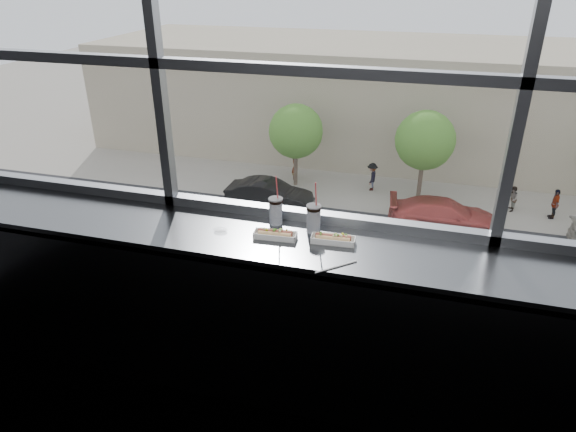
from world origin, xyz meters
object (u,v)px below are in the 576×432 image
(soda_cup_left, at_px, (276,210))
(car_far_b, at_px, (444,210))
(pedestrian_a, at_px, (295,165))
(loose_straw, at_px, (336,267))
(pedestrian_d, at_px, (556,201))
(hotdog_tray_left, at_px, (275,234))
(tree_left, at_px, (296,131))
(car_near_c, at_px, (440,293))
(soda_cup_right, at_px, (314,217))
(car_near_a, at_px, (79,237))
(pedestrian_b, at_px, (372,174))
(wrapper, at_px, (220,230))
(hotdog_tray_right, at_px, (333,239))
(car_far_a, at_px, (269,190))
(tree_center, at_px, (425,140))
(pedestrian_c, at_px, (513,196))

(soda_cup_left, xyz_separation_m, car_far_b, (2.25, 24.10, -10.97))
(pedestrian_a, bearing_deg, loose_straw, -164.73)
(pedestrian_a, xyz_separation_m, pedestrian_d, (16.00, -1.73, 0.07))
(hotdog_tray_left, xyz_separation_m, tree_left, (-7.35, 28.28, -8.40))
(car_near_c, bearing_deg, soda_cup_left, 165.23)
(hotdog_tray_left, xyz_separation_m, pedestrian_d, (8.36, 27.49, -10.99))
(soda_cup_right, height_order, pedestrian_d, soda_cup_right)
(pedestrian_d, bearing_deg, soda_cup_left, -17.12)
(hotdog_tray_left, bearing_deg, car_near_a, 129.17)
(soda_cup_right, relative_size, car_near_c, 0.05)
(car_far_b, height_order, pedestrian_b, car_far_b)
(soda_cup_left, relative_size, car_near_c, 0.05)
(pedestrian_d, relative_size, tree_left, 0.40)
(wrapper, xyz_separation_m, car_far_b, (2.53, 24.29, -10.89))
(car_near_c, xyz_separation_m, pedestrian_a, (-9.74, 12.94, -0.04))
(tree_left, bearing_deg, car_near_c, -51.78)
(hotdog_tray_right, relative_size, tree_left, 0.05)
(car_far_a, distance_m, pedestrian_d, 16.59)
(pedestrian_a, bearing_deg, hotdog_tray_right, -164.72)
(car_far_a, height_order, pedestrian_b, car_far_a)
(soda_cup_right, xyz_separation_m, tree_center, (0.51, 28.14, -8.36))
(car_far_a, xyz_separation_m, tree_center, (8.61, 4.00, 2.62))
(pedestrian_b, bearing_deg, hotdog_tray_left, 4.65)
(hotdog_tray_left, xyz_separation_m, car_far_a, (-7.91, 24.28, -10.91))
(loose_straw, bearing_deg, soda_cup_left, 95.93)
(car_near_a, xyz_separation_m, car_far_a, (7.42, 8.00, 0.05))
(tree_center, bearing_deg, hotdog_tray_left, -91.42)
(hotdog_tray_right, relative_size, soda_cup_left, 0.80)
(soda_cup_right, height_order, car_near_c, soda_cup_right)
(soda_cup_right, height_order, pedestrian_a, soda_cup_right)
(wrapper, bearing_deg, pedestrian_d, 72.45)
(hotdog_tray_right, distance_m, pedestrian_b, 30.86)
(car_far_b, xyz_separation_m, car_far_a, (-10.12, 0.00, -0.01))
(soda_cup_left, height_order, car_near_c, soda_cup_left)
(pedestrian_a, relative_size, pedestrian_d, 0.93)
(pedestrian_b, bearing_deg, car_near_c, 19.61)
(pedestrian_c, bearing_deg, loose_straw, -11.51)
(loose_straw, relative_size, tree_left, 0.05)
(soda_cup_left, height_order, pedestrian_a, soda_cup_left)
(wrapper, height_order, tree_left, wrapper)
(pedestrian_a, bearing_deg, tree_center, -96.44)
(loose_straw, xyz_separation_m, pedestrian_c, (5.72, 28.10, -11.13))
(pedestrian_c, xyz_separation_m, pedestrian_b, (-8.46, 0.87, 0.17))
(soda_cup_left, xyz_separation_m, wrapper, (-0.28, -0.19, -0.08))
(hotdog_tray_right, bearing_deg, car_near_c, 79.76)
(hotdog_tray_right, relative_size, pedestrian_d, 0.12)
(pedestrian_d, bearing_deg, tree_center, -95.89)
(soda_cup_right, relative_size, pedestrian_c, 0.17)
(hotdog_tray_left, bearing_deg, tree_left, 100.43)
(wrapper, relative_size, car_near_c, 0.01)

